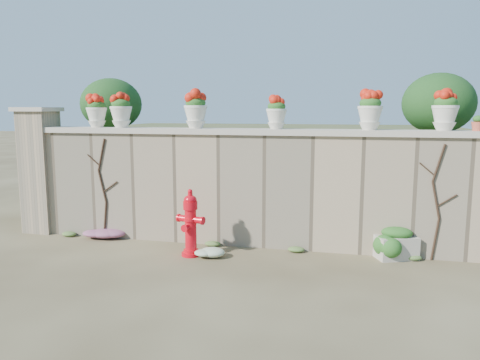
% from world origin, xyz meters
% --- Properties ---
extents(ground, '(80.00, 80.00, 0.00)m').
position_xyz_m(ground, '(0.00, 0.00, 0.00)').
color(ground, '#483B24').
rests_on(ground, ground).
extents(stone_wall, '(8.00, 0.40, 2.00)m').
position_xyz_m(stone_wall, '(0.00, 1.80, 1.00)').
color(stone_wall, '#9B8567').
rests_on(stone_wall, ground).
extents(wall_cap, '(8.10, 0.52, 0.10)m').
position_xyz_m(wall_cap, '(0.00, 1.80, 2.05)').
color(wall_cap, beige).
rests_on(wall_cap, stone_wall).
extents(gate_pillar, '(0.72, 0.72, 2.48)m').
position_xyz_m(gate_pillar, '(-4.15, 1.80, 1.26)').
color(gate_pillar, '#9B8567').
rests_on(gate_pillar, ground).
extents(raised_fill, '(9.00, 6.00, 2.00)m').
position_xyz_m(raised_fill, '(0.00, 5.00, 1.00)').
color(raised_fill, '#384C23').
rests_on(raised_fill, ground).
extents(back_shrub_left, '(1.30, 1.30, 1.10)m').
position_xyz_m(back_shrub_left, '(-3.20, 3.00, 2.55)').
color(back_shrub_left, '#143814').
rests_on(back_shrub_left, raised_fill).
extents(back_shrub_right, '(1.30, 1.30, 1.10)m').
position_xyz_m(back_shrub_right, '(3.40, 3.00, 2.55)').
color(back_shrub_right, '#143814').
rests_on(back_shrub_right, raised_fill).
extents(vine_left, '(0.60, 0.04, 1.91)m').
position_xyz_m(vine_left, '(-2.67, 1.58, 0.99)').
color(vine_left, black).
rests_on(vine_left, ground).
extents(vine_right, '(0.60, 0.04, 1.91)m').
position_xyz_m(vine_right, '(3.23, 1.58, 0.99)').
color(vine_right, black).
rests_on(vine_right, ground).
extents(fire_hydrant, '(0.49, 0.35, 1.13)m').
position_xyz_m(fire_hydrant, '(-0.70, 0.91, 0.57)').
color(fire_hydrant, red).
rests_on(fire_hydrant, ground).
extents(planter_box, '(0.74, 0.59, 0.53)m').
position_xyz_m(planter_box, '(2.64, 1.54, 0.25)').
color(planter_box, beige).
rests_on(planter_box, ground).
extents(green_shrub, '(0.54, 0.49, 0.52)m').
position_xyz_m(green_shrub, '(2.50, 1.39, 0.26)').
color(green_shrub, '#1E5119').
rests_on(green_shrub, ground).
extents(magenta_clump, '(0.88, 0.58, 0.23)m').
position_xyz_m(magenta_clump, '(-2.70, 1.53, 0.12)').
color(magenta_clump, '#CA28A1').
rests_on(magenta_clump, ground).
extents(white_flowers, '(0.56, 0.45, 0.20)m').
position_xyz_m(white_flowers, '(-0.42, 0.86, 0.10)').
color(white_flowers, white).
rests_on(white_flowers, ground).
extents(urn_pot_0, '(0.38, 0.38, 0.60)m').
position_xyz_m(urn_pot_0, '(-2.86, 1.80, 2.40)').
color(urn_pot_0, silver).
rests_on(urn_pot_0, wall_cap).
extents(urn_pot_1, '(0.41, 0.41, 0.64)m').
position_xyz_m(urn_pot_1, '(-2.35, 1.80, 2.42)').
color(urn_pot_1, silver).
rests_on(urn_pot_1, wall_cap).
extents(urn_pot_2, '(0.42, 0.42, 0.66)m').
position_xyz_m(urn_pot_2, '(-0.88, 1.80, 2.43)').
color(urn_pot_2, silver).
rests_on(urn_pot_2, wall_cap).
extents(urn_pot_3, '(0.36, 0.36, 0.56)m').
position_xyz_m(urn_pot_3, '(0.59, 1.80, 2.38)').
color(urn_pot_3, silver).
rests_on(urn_pot_3, wall_cap).
extents(urn_pot_4, '(0.41, 0.41, 0.64)m').
position_xyz_m(urn_pot_4, '(2.15, 1.80, 2.41)').
color(urn_pot_4, silver).
rests_on(urn_pot_4, wall_cap).
extents(urn_pot_5, '(0.41, 0.41, 0.65)m').
position_xyz_m(urn_pot_5, '(3.31, 1.80, 2.42)').
color(urn_pot_5, silver).
rests_on(urn_pot_5, wall_cap).
extents(terracotta_pot, '(0.20, 0.20, 0.24)m').
position_xyz_m(terracotta_pot, '(3.80, 1.80, 2.21)').
color(terracotta_pot, '#C3533B').
rests_on(terracotta_pot, wall_cap).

